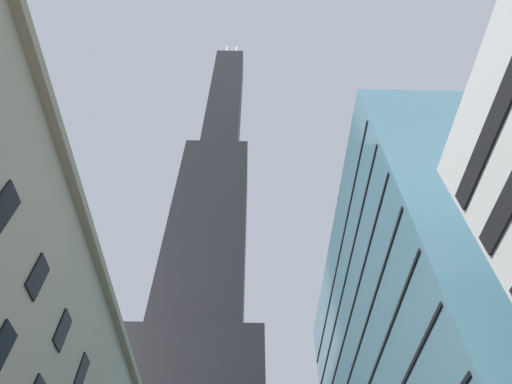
# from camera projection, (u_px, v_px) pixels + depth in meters

# --- Properties ---
(dark_skyscraper) EXTENTS (28.37, 28.37, 229.27)m
(dark_skyscraper) POSITION_uv_depth(u_px,v_px,m) (204.00, 282.00, 105.29)
(dark_skyscraper) COLOR black
(dark_skyscraper) RESTS_ON ground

